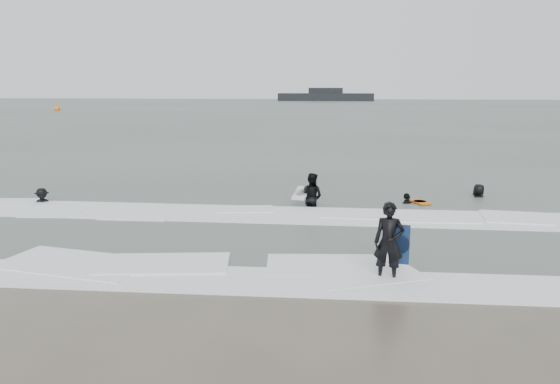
# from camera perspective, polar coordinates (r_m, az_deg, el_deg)

# --- Properties ---
(ground) EXTENTS (320.00, 320.00, 0.00)m
(ground) POSITION_cam_1_polar(r_m,az_deg,el_deg) (13.81, -2.28, -8.51)
(ground) COLOR brown
(ground) RESTS_ON ground
(sea) EXTENTS (320.00, 320.00, 0.00)m
(sea) POSITION_cam_1_polar(r_m,az_deg,el_deg) (92.99, 5.09, 8.32)
(sea) COLOR #47544C
(sea) RESTS_ON ground
(surfer_centre) EXTENTS (0.78, 0.58, 1.95)m
(surfer_centre) POSITION_cam_1_polar(r_m,az_deg,el_deg) (13.60, 11.15, -9.04)
(surfer_centre) COLOR black
(surfer_centre) RESTS_ON ground
(surfer_wading) EXTENTS (1.12, 1.02, 1.88)m
(surfer_wading) POSITION_cam_1_polar(r_m,az_deg,el_deg) (21.12, 3.30, -1.56)
(surfer_wading) COLOR black
(surfer_wading) RESTS_ON ground
(surfer_breaker) EXTENTS (1.11, 0.97, 1.50)m
(surfer_breaker) POSITION_cam_1_polar(r_m,az_deg,el_deg) (23.50, -23.56, -1.17)
(surfer_breaker) COLOR black
(surfer_breaker) RESTS_ON ground
(surfer_right_near) EXTENTS (1.00, 0.86, 1.61)m
(surfer_right_near) POSITION_cam_1_polar(r_m,az_deg,el_deg) (22.07, 13.12, -1.28)
(surfer_right_near) COLOR black
(surfer_right_near) RESTS_ON ground
(surfer_right_far) EXTENTS (0.97, 1.01, 1.74)m
(surfer_right_far) POSITION_cam_1_polar(r_m,az_deg,el_deg) (24.17, 20.02, -0.60)
(surfer_right_far) COLOR black
(surfer_right_far) RESTS_ON ground
(surf_foam) EXTENTS (30.03, 9.06, 0.09)m
(surf_foam) POSITION_cam_1_polar(r_m,az_deg,el_deg) (17.30, -0.47, -4.28)
(surf_foam) COLOR white
(surf_foam) RESTS_ON ground
(bodyboards) EXTENTS (5.41, 9.17, 1.25)m
(bodyboards) POSITION_cam_1_polar(r_m,az_deg,el_deg) (18.87, 9.38, -1.68)
(bodyboards) COLOR #0D1E3E
(bodyboards) RESTS_ON ground
(buoy) EXTENTS (1.00, 1.00, 1.65)m
(buoy) POSITION_cam_1_polar(r_m,az_deg,el_deg) (105.03, -22.24, 8.07)
(buoy) COLOR orange
(buoy) RESTS_ON ground
(vessel_horizon) EXTENTS (26.65, 4.76, 3.62)m
(vessel_horizon) POSITION_cam_1_polar(r_m,az_deg,el_deg) (155.85, 4.79, 9.95)
(vessel_horizon) COLOR black
(vessel_horizon) RESTS_ON ground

